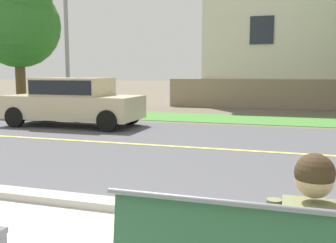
% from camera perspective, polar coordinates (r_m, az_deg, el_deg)
% --- Properties ---
extents(ground_plane, '(140.00, 140.00, 0.00)m').
position_cam_1_polar(ground_plane, '(10.13, 8.23, -2.48)').
color(ground_plane, '#665B4C').
extents(curb_edge, '(44.00, 0.30, 0.11)m').
position_cam_1_polar(curb_edge, '(4.79, -3.03, -12.84)').
color(curb_edge, '#ADA89E').
rests_on(curb_edge, ground_plane).
extents(street_asphalt, '(52.00, 8.00, 0.01)m').
position_cam_1_polar(street_asphalt, '(8.68, 6.63, -4.07)').
color(street_asphalt, '#515156').
rests_on(street_asphalt, ground_plane).
extents(road_centre_line, '(48.00, 0.14, 0.01)m').
position_cam_1_polar(road_centre_line, '(8.68, 6.63, -4.03)').
color(road_centre_line, '#E0CC4C').
rests_on(road_centre_line, ground_plane).
extents(far_verge_grass, '(48.00, 2.80, 0.02)m').
position_cam_1_polar(far_verge_grass, '(14.36, 11.01, 0.36)').
color(far_verge_grass, '#478438').
rests_on(far_verge_grass, ground_plane).
extents(car_beige_near, '(4.30, 1.86, 1.54)m').
position_cam_1_polar(car_beige_near, '(12.63, -13.86, 3.20)').
color(car_beige_near, '#C6B793').
rests_on(car_beige_near, ground_plane).
extents(streetlamp, '(0.24, 2.10, 7.81)m').
position_cam_1_polar(streetlamp, '(16.63, -14.64, 16.44)').
color(streetlamp, gray).
rests_on(streetlamp, ground_plane).
extents(shade_tree_far_left, '(3.88, 3.88, 6.40)m').
position_cam_1_polar(shade_tree_far_left, '(19.50, -21.30, 14.01)').
color(shade_tree_far_left, brown).
rests_on(shade_tree_far_left, ground_plane).
extents(garden_wall, '(13.00, 0.36, 1.40)m').
position_cam_1_polar(garden_wall, '(18.95, 19.62, 3.81)').
color(garden_wall, gray).
rests_on(garden_wall, ground_plane).
extents(house_across_street, '(11.33, 6.91, 7.32)m').
position_cam_1_polar(house_across_street, '(22.23, 20.56, 11.98)').
color(house_across_street, beige).
rests_on(house_across_street, ground_plane).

